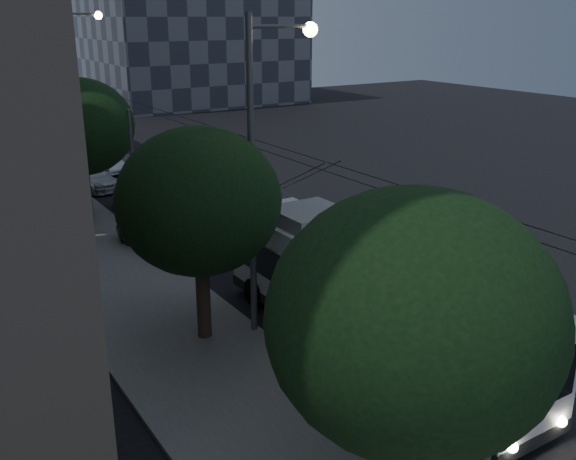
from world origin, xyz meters
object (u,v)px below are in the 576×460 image
at_px(car_white_b, 91,178).
at_px(streetlamp_near, 263,150).
at_px(car_white_d, 63,140).
at_px(car_white_c, 98,162).
at_px(streetlamp_far, 73,83).
at_px(pickup_silver, 176,234).
at_px(trolleybus, 364,297).
at_px(car_white_a, 134,199).

relative_size(car_white_b, streetlamp_near, 0.46).
height_order(car_white_b, car_white_d, car_white_d).
distance_m(car_white_c, car_white_d, 8.99).
distance_m(car_white_c, streetlamp_far, 7.07).
bearing_deg(pickup_silver, car_white_b, 75.64).
xyz_separation_m(trolleybus, car_white_d, (0.19, 36.62, -1.00)).
distance_m(trolleybus, streetlamp_near, 5.35).
bearing_deg(pickup_silver, car_white_d, 72.07).
bearing_deg(streetlamp_near, car_white_c, 85.22).
bearing_deg(streetlamp_far, car_white_d, 80.92).
xyz_separation_m(trolleybus, car_white_c, (0.20, 27.63, -1.03)).
height_order(car_white_b, car_white_c, car_white_c).
height_order(car_white_b, streetlamp_near, streetlamp_near).
relative_size(car_white_c, streetlamp_near, 0.44).
relative_size(trolleybus, car_white_a, 3.16).
xyz_separation_m(car_white_c, streetlamp_near, (-2.09, -24.95, 5.26)).
height_order(trolleybus, car_white_c, trolleybus).
bearing_deg(car_white_d, pickup_silver, -84.44).
bearing_deg(car_white_b, car_white_a, -97.81).
relative_size(trolleybus, pickup_silver, 2.19).
height_order(trolleybus, streetlamp_far, streetlamp_far).
bearing_deg(car_white_d, car_white_c, -80.80).
xyz_separation_m(trolleybus, car_white_a, (-0.92, 17.81, -1.06)).
height_order(trolleybus, car_white_d, trolleybus).
distance_m(car_white_a, streetlamp_far, 8.10).
bearing_deg(streetlamp_far, car_white_a, -80.69).
height_order(pickup_silver, car_white_d, pickup_silver).
height_order(pickup_silver, car_white_b, pickup_silver).
xyz_separation_m(streetlamp_near, streetlamp_far, (0.01, 20.99, 0.22)).
xyz_separation_m(pickup_silver, car_white_d, (1.59, 25.49, -0.06)).
bearing_deg(car_white_a, trolleybus, -79.79).
height_order(car_white_a, streetlamp_near, streetlamp_near).
bearing_deg(car_white_a, streetlamp_near, -86.41).
bearing_deg(car_white_c, streetlamp_far, -133.94).
xyz_separation_m(car_white_d, streetlamp_near, (-2.07, -33.94, 5.23)).
distance_m(car_white_b, streetlamp_far, 5.55).
relative_size(trolleybus, streetlamp_near, 1.28).
relative_size(car_white_b, car_white_d, 1.05).
distance_m(pickup_silver, streetlamp_far, 13.66).
bearing_deg(car_white_b, car_white_c, 55.07).
height_order(car_white_c, streetlamp_near, streetlamp_near).
distance_m(car_white_a, car_white_c, 9.88).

